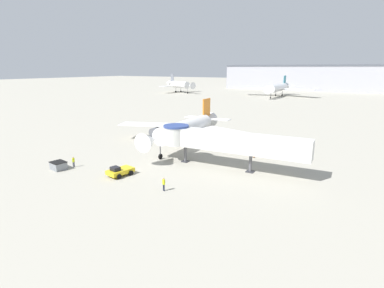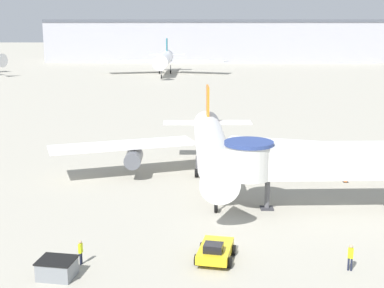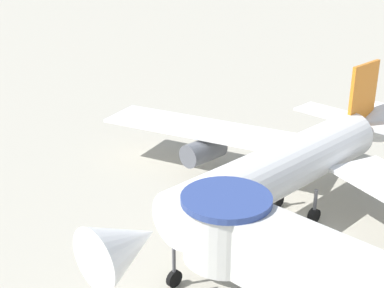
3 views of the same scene
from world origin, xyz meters
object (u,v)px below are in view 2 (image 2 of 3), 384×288
pushback_tug_yellow (215,251)px  jet_bridge (342,160)px  ground_crew_wing_walker (81,251)px  service_container_gray (57,268)px  ground_crew_marshaller (350,256)px  traffic_cone_starboard_wing (346,178)px  background_jet_teal_tail (164,59)px  traffic_cone_near_nose (228,247)px  main_airplane (211,145)px

pushback_tug_yellow → jet_bridge: bearing=54.7°
ground_crew_wing_walker → pushback_tug_yellow: bearing=-71.6°
service_container_gray → ground_crew_marshaller: bearing=4.2°
traffic_cone_starboard_wing → pushback_tug_yellow: bearing=-126.1°
jet_bridge → traffic_cone_starboard_wing: jet_bridge is taller
ground_crew_wing_walker → background_jet_teal_tail: bearing=15.0°
traffic_cone_starboard_wing → traffic_cone_near_nose: bearing=-126.4°
service_container_gray → ground_crew_wing_walker: bearing=60.7°
main_airplane → pushback_tug_yellow: (0.06, -18.40, -2.96)m
pushback_tug_yellow → ground_crew_wing_walker: ground_crew_wing_walker is taller
pushback_tug_yellow → ground_crew_wing_walker: 8.80m
ground_crew_marshaller → traffic_cone_starboard_wing: bearing=95.5°
main_airplane → service_container_gray: (-9.75, -21.07, -3.03)m
pushback_tug_yellow → ground_crew_marshaller: 8.65m
ground_crew_marshaller → background_jet_teal_tail: size_ratio=0.04×
service_container_gray → ground_crew_wing_walker: size_ratio=1.51×
jet_bridge → pushback_tug_yellow: 15.48m
traffic_cone_near_nose → ground_crew_wing_walker: ground_crew_wing_walker is taller
main_airplane → jet_bridge: 13.43m
pushback_tug_yellow → main_airplane: bearing=100.6°
background_jet_teal_tail → jet_bridge: bearing=-79.3°
background_jet_teal_tail → service_container_gray: bearing=-89.0°
pushback_tug_yellow → ground_crew_marshaller: bearing=1.7°
jet_bridge → service_container_gray: jet_bridge is taller
jet_bridge → traffic_cone_starboard_wing: (2.51, 7.72, -3.81)m
pushback_tug_yellow → background_jet_teal_tail: (-13.00, 132.83, 4.00)m
pushback_tug_yellow → service_container_gray: 10.17m
main_airplane → ground_crew_marshaller: (8.60, -19.72, -2.62)m
main_airplane → background_jet_teal_tail: 115.17m
ground_crew_marshaller → service_container_gray: bearing=-156.6°
pushback_tug_yellow → service_container_gray: bearing=-154.4°
service_container_gray → ground_crew_marshaller: 18.41m
ground_crew_marshaller → background_jet_teal_tail: background_jet_teal_tail is taller
traffic_cone_near_nose → ground_crew_marshaller: size_ratio=0.39×
ground_crew_wing_walker → ground_crew_marshaller: bearing=-78.5°
main_airplane → background_jet_teal_tail: bearing=94.4°
pushback_tug_yellow → service_container_gray: pushback_tug_yellow is taller
jet_bridge → service_container_gray: bearing=-150.4°
service_container_gray → ground_crew_marshaller: ground_crew_marshaller is taller
traffic_cone_near_nose → background_jet_teal_tail: background_jet_teal_tail is taller
main_airplane → traffic_cone_near_nose: 17.36m
service_container_gray → traffic_cone_starboard_wing: bearing=42.1°
jet_bridge → ground_crew_marshaller: (-2.25, -11.84, -3.18)m
service_container_gray → traffic_cone_near_nose: bearing=20.7°
pushback_tug_yellow → ground_crew_marshaller: ground_crew_marshaller is taller
main_airplane → ground_crew_marshaller: main_airplane is taller
service_container_gray → traffic_cone_starboard_wing: service_container_gray is taller
jet_bridge → service_container_gray: size_ratio=9.11×
service_container_gray → main_airplane: bearing=65.2°
background_jet_teal_tail → traffic_cone_near_nose: bearing=-84.3°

